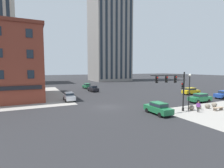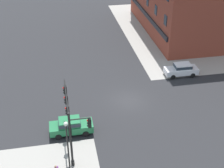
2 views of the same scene
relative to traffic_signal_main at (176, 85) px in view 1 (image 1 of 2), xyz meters
name	(u,v)px [view 1 (image 1 of 2)]	position (x,y,z in m)	size (l,w,h in m)	color
ground_plane	(107,107)	(-7.76, 7.17, -3.97)	(320.00, 320.00, 0.00)	#262628
traffic_signal_main	(176,85)	(0.00, 0.00, 0.00)	(6.31, 2.09, 5.87)	black
bollard_sphere_curb_a	(191,108)	(3.00, -0.39, -3.57)	(0.80, 0.80, 0.80)	gray
bollard_sphere_curb_b	(199,106)	(4.81, -0.26, -3.57)	(0.80, 0.80, 0.80)	gray
bollard_sphere_curb_c	(208,106)	(6.38, -0.65, -3.57)	(0.80, 0.80, 0.80)	gray
bollard_sphere_curb_d	(214,105)	(8.34, -0.47, -3.57)	(0.80, 0.80, 0.80)	gray
bench_near_signal	(218,108)	(6.56, -2.25, -3.65)	(1.82, 0.57, 0.49)	tan
pedestrian_walking_east	(198,106)	(2.84, -1.69, -3.08)	(0.39, 0.44, 1.57)	#333333
street_lamp_corner_near	(189,88)	(2.24, -0.49, -0.49)	(0.36, 0.36, 5.59)	black
car_main_northbound_near	(191,91)	(16.52, 10.94, -3.06)	(4.52, 2.14, 1.68)	gold
car_main_southbound_near	(93,88)	(-3.57, 26.47, -3.06)	(2.12, 4.51, 1.68)	black
car_main_southbound_far	(200,97)	(9.78, 3.28, -3.06)	(4.51, 2.13, 1.68)	#1E6B3D
car_cross_eastbound	(158,108)	(-3.15, 0.02, -3.06)	(1.91, 4.41, 1.68)	#1E6B3D
car_cross_westbound	(87,86)	(-3.06, 33.91, -3.06)	(2.02, 4.47, 1.68)	#1E6B3D
car_parked_curb	(69,96)	(-12.38, 15.52, -3.06)	(1.95, 4.43, 1.68)	silver
residential_tower_skyline_right	(109,13)	(19.03, 65.26, 31.41)	(19.00, 17.87, 70.71)	gray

